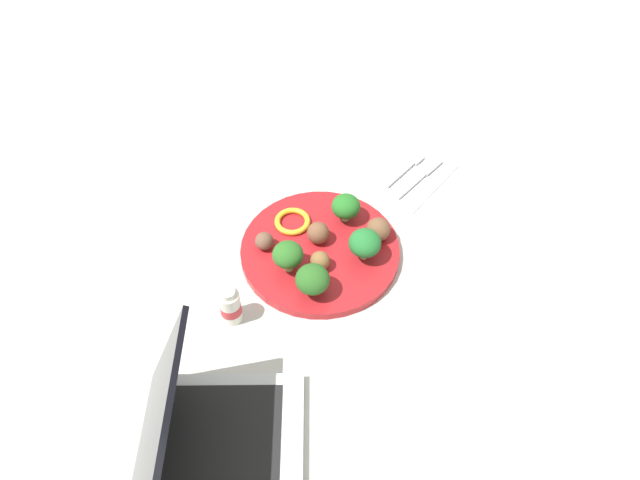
# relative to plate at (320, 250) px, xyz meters

# --- Properties ---
(ground_plane) EXTENTS (4.00, 4.00, 0.00)m
(ground_plane) POSITION_rel_plate_xyz_m (0.00, 0.00, -0.01)
(ground_plane) COLOR beige
(plate) EXTENTS (0.28, 0.28, 0.02)m
(plate) POSITION_rel_plate_xyz_m (0.00, 0.00, 0.00)
(plate) COLOR red
(plate) RESTS_ON ground_plane
(broccoli_floret_back_left) EXTENTS (0.06, 0.06, 0.06)m
(broccoli_floret_back_left) POSITION_rel_plate_xyz_m (0.03, -0.07, 0.05)
(broccoli_floret_back_left) COLOR #9BC079
(broccoli_floret_back_left) RESTS_ON plate
(broccoli_floret_front_right) EXTENTS (0.06, 0.06, 0.06)m
(broccoli_floret_front_right) POSITION_rel_plate_xyz_m (-0.08, -0.05, 0.04)
(broccoli_floret_front_right) COLOR #8ECD70
(broccoli_floret_front_right) RESTS_ON plate
(broccoli_floret_center) EXTENTS (0.05, 0.05, 0.05)m
(broccoli_floret_center) POSITION_rel_plate_xyz_m (0.08, 0.01, 0.04)
(broccoli_floret_center) COLOR #94CB80
(broccoli_floret_center) RESTS_ON plate
(broccoli_floret_far_rim) EXTENTS (0.05, 0.05, 0.06)m
(broccoli_floret_far_rim) POSITION_rel_plate_xyz_m (-0.07, 0.01, 0.04)
(broccoli_floret_far_rim) COLOR #A4CB72
(broccoli_floret_far_rim) RESTS_ON plate
(meatball_back_left) EXTENTS (0.03, 0.03, 0.03)m
(meatball_back_left) POSITION_rel_plate_xyz_m (-0.03, -0.03, 0.02)
(meatball_back_left) COLOR olive
(meatball_back_left) RESTS_ON plate
(meatball_mid_right) EXTENTS (0.04, 0.04, 0.04)m
(meatball_mid_right) POSITION_rel_plate_xyz_m (0.01, 0.01, 0.03)
(meatball_mid_right) COLOR brown
(meatball_mid_right) RESTS_ON plate
(meatball_near_rim) EXTENTS (0.04, 0.04, 0.04)m
(meatball_near_rim) POSITION_rel_plate_xyz_m (0.08, -0.06, 0.03)
(meatball_near_rim) COLOR brown
(meatball_near_rim) RESTS_ON plate
(meatball_mid_left) EXTENTS (0.03, 0.03, 0.03)m
(meatball_mid_left) POSITION_rel_plate_xyz_m (-0.06, 0.07, 0.02)
(meatball_mid_left) COLOR brown
(meatball_mid_left) RESTS_ON plate
(pepper_ring_far_rim) EXTENTS (0.09, 0.09, 0.01)m
(pepper_ring_far_rim) POSITION_rel_plate_xyz_m (0.01, 0.08, 0.01)
(pepper_ring_far_rim) COLOR yellow
(pepper_ring_far_rim) RESTS_ON plate
(napkin) EXTENTS (0.17, 0.12, 0.01)m
(napkin) POSITION_rel_plate_xyz_m (0.27, -0.01, -0.01)
(napkin) COLOR white
(napkin) RESTS_ON ground_plane
(fork) EXTENTS (0.12, 0.02, 0.01)m
(fork) POSITION_rel_plate_xyz_m (0.28, 0.01, -0.00)
(fork) COLOR silver
(fork) RESTS_ON napkin
(knife) EXTENTS (0.15, 0.02, 0.01)m
(knife) POSITION_rel_plate_xyz_m (0.28, -0.03, -0.00)
(knife) COLOR silver
(knife) RESTS_ON napkin
(yogurt_bottle) EXTENTS (0.03, 0.03, 0.07)m
(yogurt_bottle) POSITION_rel_plate_xyz_m (-0.19, 0.02, 0.03)
(yogurt_bottle) COLOR white
(yogurt_bottle) RESTS_ON ground_plane
(laptop) EXTENTS (0.39, 0.38, 0.20)m
(laptop) POSITION_rel_plate_xyz_m (-0.41, -0.14, 0.03)
(laptop) COLOR silver
(laptop) RESTS_ON ground_plane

